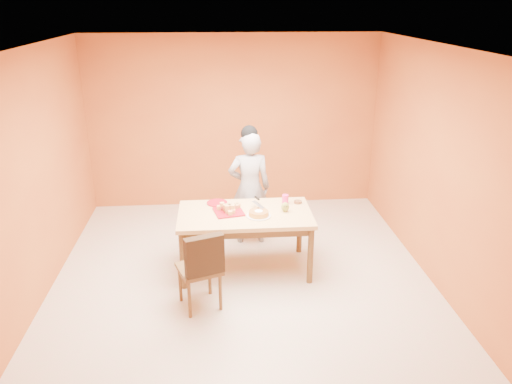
{
  "coord_description": "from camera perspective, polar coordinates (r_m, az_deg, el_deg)",
  "views": [
    {
      "loc": [
        -0.26,
        -5.16,
        3.16
      ],
      "look_at": [
        0.18,
        0.3,
        1.03
      ],
      "focal_mm": 35.0,
      "sensor_mm": 36.0,
      "label": 1
    }
  ],
  "objects": [
    {
      "name": "egg_ornament",
      "position": [
        6.0,
        3.35,
        -1.73
      ],
      "size": [
        0.1,
        0.08,
        0.12
      ],
      "primitive_type": "ellipsoid",
      "rotation": [
        0.0,
        0.0,
        -0.08
      ],
      "color": "olive",
      "rests_on": "dining_table"
    },
    {
      "name": "magenta_glass",
      "position": [
        6.25,
        3.37,
        -0.83
      ],
      "size": [
        0.09,
        0.09,
        0.11
      ],
      "primitive_type": "cylinder",
      "rotation": [
        0.0,
        0.0,
        -0.14
      ],
      "color": "#E12177",
      "rests_on": "dining_table"
    },
    {
      "name": "white_cake_plate",
      "position": [
        5.89,
        0.31,
        -2.73
      ],
      "size": [
        0.36,
        0.36,
        0.01
      ],
      "primitive_type": "cylinder",
      "rotation": [
        0.0,
        0.0,
        0.27
      ],
      "color": "silver",
      "rests_on": "dining_table"
    },
    {
      "name": "dining_chair",
      "position": [
        5.41,
        -6.54,
        -8.57
      ],
      "size": [
        0.56,
        0.62,
        0.93
      ],
      "rotation": [
        0.0,
        0.0,
        0.34
      ],
      "color": "brown",
      "rests_on": "floor"
    },
    {
      "name": "person",
      "position": [
        6.7,
        -0.75,
        0.44
      ],
      "size": [
        0.58,
        0.4,
        1.56
      ],
      "primitive_type": "imported",
      "rotation": [
        0.0,
        0.0,
        3.18
      ],
      "color": "#99999B",
      "rests_on": "floor"
    },
    {
      "name": "pastry_platter",
      "position": [
        6.0,
        -3.14,
        -2.27
      ],
      "size": [
        0.39,
        0.39,
        0.02
      ],
      "primitive_type": "cube",
      "rotation": [
        0.0,
        0.0,
        0.21
      ],
      "color": "maroon",
      "rests_on": "dining_table"
    },
    {
      "name": "sponge_cake",
      "position": [
        5.88,
        0.31,
        -2.45
      ],
      "size": [
        0.29,
        0.29,
        0.05
      ],
      "primitive_type": "cylinder",
      "rotation": [
        0.0,
        0.0,
        0.3
      ],
      "color": "gold",
      "rests_on": "white_cake_plate"
    },
    {
      "name": "red_dinner_plate",
      "position": [
        6.27,
        -4.48,
        -1.24
      ],
      "size": [
        0.26,
        0.26,
        0.02
      ],
      "primitive_type": "cylinder",
      "rotation": [
        0.0,
        0.0,
        0.01
      ],
      "color": "maroon",
      "rests_on": "dining_table"
    },
    {
      "name": "wall_back",
      "position": [
        7.87,
        -2.61,
        7.92
      ],
      "size": [
        4.5,
        0.0,
        4.5
      ],
      "primitive_type": "plane",
      "rotation": [
        1.57,
        0.0,
        0.0
      ],
      "color": "#BA672B",
      "rests_on": "floor"
    },
    {
      "name": "ceiling",
      "position": [
        5.18,
        -1.77,
        16.15
      ],
      "size": [
        5.0,
        5.0,
        0.0
      ],
      "primitive_type": "plane",
      "rotation": [
        3.14,
        0.0,
        0.0
      ],
      "color": "white",
      "rests_on": "wall_back"
    },
    {
      "name": "checker_tin",
      "position": [
        6.28,
        4.79,
        -1.14
      ],
      "size": [
        0.13,
        0.13,
        0.03
      ],
      "primitive_type": "cylinder",
      "rotation": [
        0.0,
        0.0,
        -0.39
      ],
      "color": "#35180E",
      "rests_on": "dining_table"
    },
    {
      "name": "dining_table",
      "position": [
        6.03,
        -1.27,
        -3.2
      ],
      "size": [
        1.6,
        0.9,
        0.76
      ],
      "color": "#DDC073",
      "rests_on": "floor"
    },
    {
      "name": "floor",
      "position": [
        6.05,
        -1.48,
        -10.23
      ],
      "size": [
        5.0,
        5.0,
        0.0
      ],
      "primitive_type": "plane",
      "color": "beige",
      "rests_on": "ground"
    },
    {
      "name": "wall_left",
      "position": [
        5.81,
        -24.34,
        1.16
      ],
      "size": [
        0.0,
        5.0,
        5.0
      ],
      "primitive_type": "plane",
      "rotation": [
        1.57,
        0.0,
        1.57
      ],
      "color": "#BA672B",
      "rests_on": "floor"
    },
    {
      "name": "wall_right",
      "position": [
        6.01,
        20.34,
        2.37
      ],
      "size": [
        0.0,
        5.0,
        5.0
      ],
      "primitive_type": "plane",
      "rotation": [
        1.57,
        0.0,
        -1.57
      ],
      "color": "#BA672B",
      "rests_on": "floor"
    },
    {
      "name": "cake_server",
      "position": [
        6.03,
        0.26,
        -1.47
      ],
      "size": [
        0.15,
        0.27,
        0.01
      ],
      "primitive_type": "cube",
      "rotation": [
        0.0,
        0.0,
        0.38
      ],
      "color": "white",
      "rests_on": "sponge_cake"
    },
    {
      "name": "pastry_pile",
      "position": [
        5.98,
        -3.16,
        -1.76
      ],
      "size": [
        0.3,
        0.3,
        0.1
      ],
      "primitive_type": null,
      "color": "#E9AC63",
      "rests_on": "pastry_platter"
    }
  ]
}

